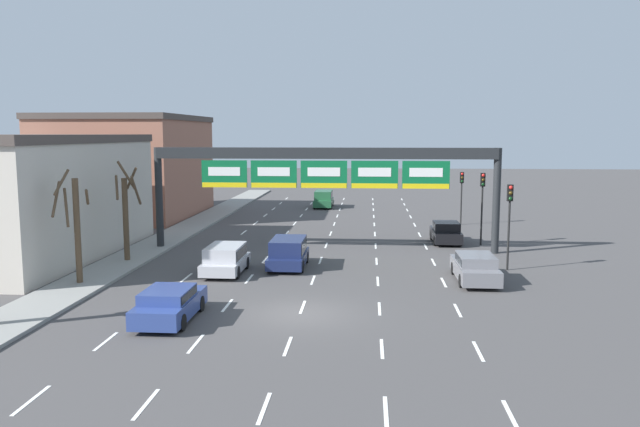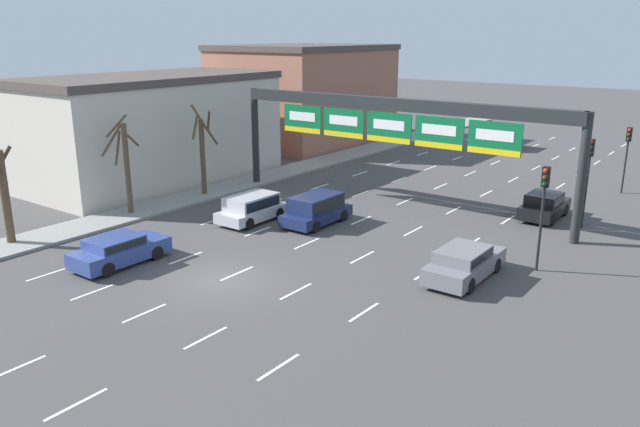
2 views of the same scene
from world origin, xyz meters
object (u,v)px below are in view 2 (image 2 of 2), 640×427
at_px(suv_navy, 316,208).
at_px(traffic_light_near_gantry, 589,165).
at_px(tree_bare_closest, 125,162).
at_px(tree_bare_third, 203,150).
at_px(traffic_light_mid_block, 628,146).
at_px(tree_bare_second, 3,189).
at_px(sign_gantry, 392,118).
at_px(traffic_light_far_end, 544,198).
at_px(car_blue, 119,249).
at_px(car_grey, 464,262).
at_px(suv_silver, 252,207).
at_px(car_black, 544,205).

xyz_separation_m(suv_navy, traffic_light_near_gantry, (11.98, 7.91, 2.54)).
bearing_deg(tree_bare_closest, tree_bare_third, 86.33).
height_order(traffic_light_mid_block, tree_bare_second, tree_bare_second).
height_order(sign_gantry, tree_bare_third, sign_gantry).
distance_m(traffic_light_mid_block, traffic_light_far_end, 17.23).
height_order(car_blue, tree_bare_third, tree_bare_third).
bearing_deg(car_grey, tree_bare_second, -155.09).
bearing_deg(car_blue, car_grey, 30.21).
distance_m(sign_gantry, suv_silver, 9.52).
height_order(car_black, traffic_light_near_gantry, traffic_light_near_gantry).
relative_size(sign_gantry, traffic_light_mid_block, 5.05).
bearing_deg(traffic_light_far_end, car_blue, -145.82).
height_order(traffic_light_far_end, tree_bare_second, tree_bare_second).
xyz_separation_m(sign_gantry, tree_bare_closest, (-11.47, -10.04, -2.31)).
distance_m(car_grey, tree_bare_third, 19.71).
relative_size(sign_gantry, suv_silver, 5.27).
relative_size(sign_gantry, car_black, 5.42).
xyz_separation_m(traffic_light_near_gantry, traffic_light_mid_block, (0.04, 9.53, -0.35)).
xyz_separation_m(suv_navy, traffic_light_mid_block, (12.02, 17.44, 2.19)).
bearing_deg(suv_silver, car_blue, -91.96).
xyz_separation_m(car_blue, tree_bare_second, (-6.69, -1.54, 2.14)).
xyz_separation_m(car_blue, suv_navy, (3.45, 10.33, 0.19)).
height_order(sign_gantry, traffic_light_mid_block, sign_gantry).
relative_size(suv_navy, suv_silver, 1.04).
bearing_deg(traffic_light_near_gantry, car_black, 163.75).
xyz_separation_m(traffic_light_near_gantry, tree_bare_second, (-22.12, -19.78, -0.59)).
height_order(suv_silver, tree_bare_closest, tree_bare_closest).
distance_m(car_blue, tree_bare_second, 7.19).
bearing_deg(traffic_light_mid_block, car_grey, -96.22).
relative_size(car_black, traffic_light_far_end, 0.86).
bearing_deg(tree_bare_third, car_black, 22.40).
relative_size(suv_navy, traffic_light_far_end, 0.92).
distance_m(car_black, traffic_light_near_gantry, 3.55).
xyz_separation_m(traffic_light_far_end, tree_bare_second, (-22.20, -12.08, -0.49)).
distance_m(suv_silver, car_grey, 13.02).
xyz_separation_m(car_grey, traffic_light_mid_block, (2.18, 20.03, 2.35)).
bearing_deg(traffic_light_far_end, tree_bare_second, -151.46).
height_order(traffic_light_far_end, tree_bare_closest, tree_bare_closest).
height_order(suv_silver, traffic_light_mid_block, traffic_light_mid_block).
distance_m(sign_gantry, tree_bare_closest, 15.42).
bearing_deg(tree_bare_closest, traffic_light_mid_block, 45.71).
distance_m(car_black, traffic_light_mid_block, 9.45).
relative_size(sign_gantry, traffic_light_near_gantry, 4.51).
bearing_deg(traffic_light_near_gantry, suv_navy, -146.57).
relative_size(sign_gantry, tree_bare_closest, 3.95).
bearing_deg(sign_gantry, traffic_light_near_gantry, 15.31).
xyz_separation_m(car_black, tree_bare_closest, (-19.56, -13.52, 2.31)).
relative_size(traffic_light_far_end, tree_bare_third, 0.81).
xyz_separation_m(traffic_light_near_gantry, tree_bare_third, (-21.45, -7.26, -0.44)).
distance_m(tree_bare_second, tree_bare_third, 12.55).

